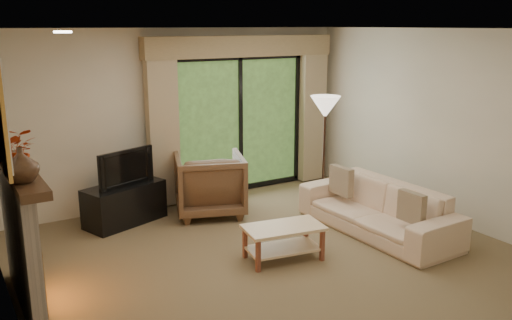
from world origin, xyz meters
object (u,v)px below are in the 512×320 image
sofa (377,208)px  armchair (210,184)px  coffee_table (283,243)px  media_console (125,204)px

sofa → armchair: bearing=-140.4°
sofa → coffee_table: (-1.51, -0.07, -0.12)m
media_console → coffee_table: size_ratio=1.20×
coffee_table → sofa: bearing=12.0°
armchair → sofa: (1.54, -1.77, -0.12)m
armchair → coffee_table: (0.03, -1.84, -0.24)m
media_console → sofa: sofa is taller
armchair → coffee_table: bearing=110.6°
armchair → sofa: 2.35m
media_console → coffee_table: 2.42m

